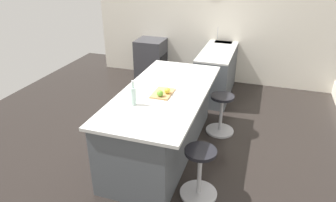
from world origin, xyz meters
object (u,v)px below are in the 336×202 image
object	(u,v)px
kitchen_island	(161,121)
water_bottle	(133,95)
stool_middle	(199,174)
apple_green	(160,93)
stool_by_window	(221,115)
oven_range	(151,59)
apple_yellow	(167,91)
cutting_board	(163,93)

from	to	relation	value
kitchen_island	water_bottle	xyz separation A→B (m)	(0.50, -0.17, 0.58)
stool_middle	water_bottle	world-z (taller)	water_bottle
apple_green	stool_middle	bearing A→B (deg)	51.09
stool_by_window	oven_range	bearing A→B (deg)	-134.88
stool_by_window	apple_yellow	distance (m)	1.25
apple_green	apple_yellow	bearing A→B (deg)	151.99
oven_range	cutting_board	size ratio (longest dim) A/B	2.40
stool_middle	water_bottle	distance (m)	1.20
stool_middle	apple_yellow	distance (m)	1.12
apple_green	apple_yellow	xyz separation A→B (m)	(-0.11, 0.06, -0.00)
kitchen_island	stool_middle	bearing A→B (deg)	44.08
cutting_board	water_bottle	bearing A→B (deg)	-29.55
stool_by_window	cutting_board	distance (m)	1.25
oven_range	apple_green	world-z (taller)	apple_green
apple_green	apple_yellow	size ratio (longest dim) A/B	1.08
stool_middle	apple_green	world-z (taller)	apple_green
oven_range	stool_by_window	distance (m)	2.67
oven_range	apple_yellow	bearing A→B (deg)	25.31
cutting_board	apple_yellow	distance (m)	0.08
oven_range	kitchen_island	bearing A→B (deg)	23.98
oven_range	apple_yellow	size ratio (longest dim) A/B	11.14
stool_by_window	water_bottle	size ratio (longest dim) A/B	2.02
oven_range	stool_middle	size ratio (longest dim) A/B	1.37
cutting_board	apple_green	bearing A→B (deg)	2.44
apple_green	water_bottle	world-z (taller)	water_bottle
stool_by_window	water_bottle	world-z (taller)	water_bottle
apple_green	water_bottle	xyz separation A→B (m)	(0.28, -0.23, 0.06)
cutting_board	water_bottle	xyz separation A→B (m)	(0.40, -0.23, 0.11)
stool_middle	apple_yellow	world-z (taller)	apple_yellow
stool_by_window	water_bottle	xyz separation A→B (m)	(1.24, -0.89, 0.75)
kitchen_island	stool_by_window	distance (m)	1.05
apple_yellow	kitchen_island	bearing A→B (deg)	-129.53
oven_range	apple_yellow	distance (m)	3.07
cutting_board	apple_yellow	world-z (taller)	apple_yellow
stool_middle	apple_green	size ratio (longest dim) A/B	7.55
stool_by_window	stool_middle	xyz separation A→B (m)	(1.49, 0.00, 0.00)
kitchen_island	stool_by_window	xyz separation A→B (m)	(-0.75, 0.72, -0.17)
cutting_board	stool_middle	bearing A→B (deg)	45.67
oven_range	water_bottle	size ratio (longest dim) A/B	2.77
oven_range	cutting_board	distance (m)	3.03
apple_yellow	water_bottle	distance (m)	0.50
stool_middle	apple_green	distance (m)	1.10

